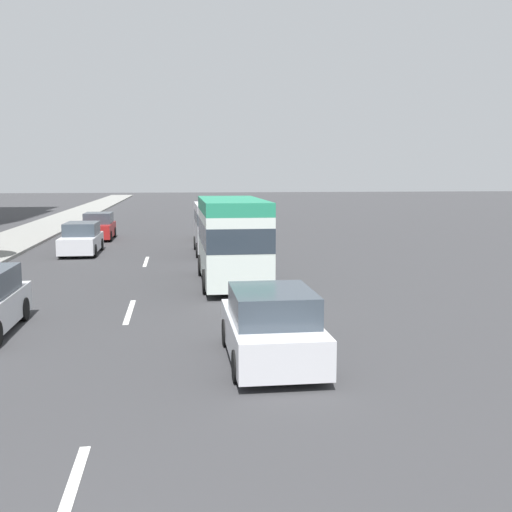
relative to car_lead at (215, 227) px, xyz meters
The scene contains 10 objects.
ground_plane 4.78m from the car_lead, 126.69° to the left, with size 198.00×198.00×0.00m, color #38383A.
lane_stripe_near 30.39m from the car_lead, behind, with size 3.20×0.16×0.01m, color silver.
lane_stripe_mid 19.85m from the car_lead, 169.01° to the left, with size 3.20×0.16×0.01m, color silver.
lane_stripe_far 9.83m from the car_lead, 157.31° to the left, with size 3.20×0.16×0.01m, color silver.
car_lead is the anchor object (origin of this frame).
car_second 24.75m from the car_lead, behind, with size 4.12×1.90×1.61m.
van_fourth 6.43m from the car_lead, behind, with size 5.30×2.20×2.53m.
minibus_fifth 15.18m from the car_lead, behind, with size 6.55×2.35×3.12m.
car_sixth 7.22m from the car_lead, 80.59° to the left, with size 4.00×1.83×1.65m.
car_seventh 9.16m from the car_lead, 128.83° to the left, with size 4.40×1.79×1.58m.
Camera 1 is at (-3.10, -1.39, 4.04)m, focal length 42.89 mm.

